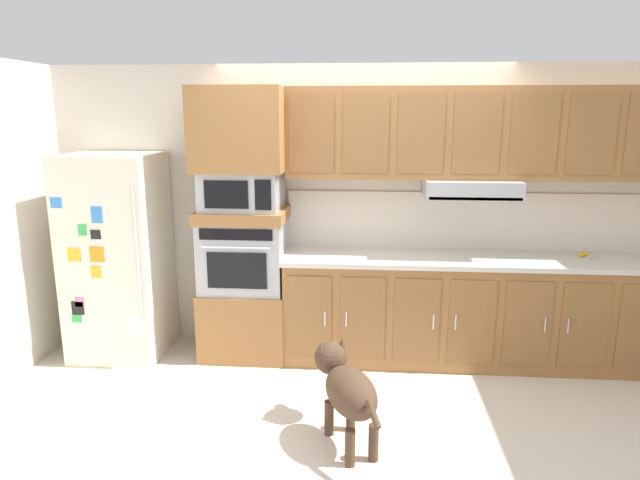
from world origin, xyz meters
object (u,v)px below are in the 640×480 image
Objects in this scene: built_in_oven at (244,255)px; screwdriver at (584,255)px; dog at (346,386)px; refrigerator at (118,256)px; microwave at (242,190)px.

screwdriver is (2.86, 0.09, 0.03)m from built_in_oven.
refrigerator is at bearing 34.20° from dog.
built_in_oven reaches higher than screwdriver.
screwdriver is 2.45m from dog.
built_in_oven is at bearing 11.04° from dog.
dog is (0.93, -1.30, -1.08)m from microwave.
microwave is at bearing -0.77° from built_in_oven.
dog is (0.93, -1.30, -0.52)m from built_in_oven.
microwave is 3.91× the size of screwdriver.
screwdriver is at bearing 1.83° from built_in_oven.
microwave is 0.73× the size of dog.
built_in_oven is 0.79× the size of dog.
dog is (2.03, -1.24, -0.50)m from refrigerator.
microwave is at bearing -178.17° from screwdriver.
built_in_oven is at bearing 3.53° from refrigerator.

